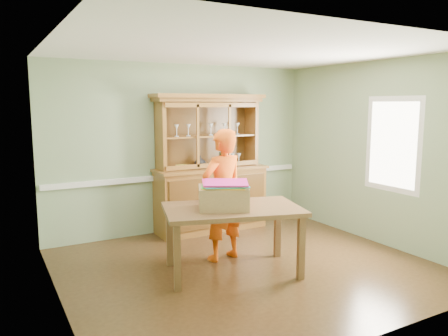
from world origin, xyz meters
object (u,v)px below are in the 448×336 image
dining_table (233,215)px  cardboard_box (223,198)px  china_hutch (210,183)px  person (222,195)px

dining_table → cardboard_box: cardboard_box is taller
china_hutch → cardboard_box: 1.97m
china_hutch → person: bearing=-110.5°
dining_table → cardboard_box: bearing=-157.7°
cardboard_box → dining_table: bearing=6.5°
dining_table → cardboard_box: size_ratio=3.19×
china_hutch → cardboard_box: size_ratio=3.84×
china_hutch → cardboard_box: (-0.75, -1.81, 0.18)m
china_hutch → cardboard_box: bearing=-112.5°
cardboard_box → person: (0.25, 0.48, -0.08)m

